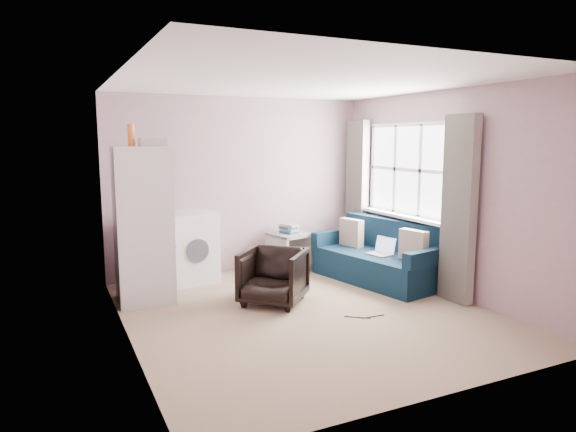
% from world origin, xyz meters
% --- Properties ---
extents(room, '(3.84, 4.24, 2.54)m').
position_xyz_m(room, '(0.02, 0.01, 1.25)').
color(room, '#977E63').
rests_on(room, ground).
extents(armchair, '(0.94, 0.94, 0.71)m').
position_xyz_m(armchair, '(-0.20, 0.46, 0.35)').
color(armchair, black).
rests_on(armchair, ground).
extents(fridge, '(0.67, 0.65, 2.08)m').
position_xyz_m(fridge, '(-1.54, 1.21, 0.93)').
color(fridge, silver).
rests_on(fridge, ground).
extents(washing_machine, '(0.76, 0.76, 0.95)m').
position_xyz_m(washing_machine, '(-0.87, 1.83, 0.49)').
color(washing_machine, silver).
rests_on(washing_machine, ground).
extents(side_table, '(0.61, 0.61, 0.69)m').
position_xyz_m(side_table, '(0.62, 1.78, 0.32)').
color(side_table, gray).
rests_on(side_table, ground).
extents(sofa, '(1.17, 1.95, 0.82)m').
position_xyz_m(sofa, '(1.51, 0.75, 0.30)').
color(sofa, '#0D273C').
rests_on(sofa, ground).
extents(window_dressing, '(0.17, 2.62, 2.18)m').
position_xyz_m(window_dressing, '(1.78, 0.70, 1.11)').
color(window_dressing, white).
rests_on(window_dressing, ground).
extents(floor_cables, '(0.43, 0.18, 0.01)m').
position_xyz_m(floor_cables, '(0.49, -0.41, 0.01)').
color(floor_cables, black).
rests_on(floor_cables, ground).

